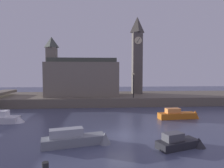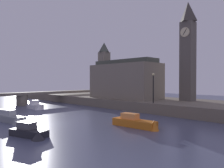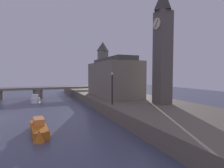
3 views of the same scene
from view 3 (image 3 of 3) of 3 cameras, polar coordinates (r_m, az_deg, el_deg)
The scene contains 7 objects.
far_embankment at distance 29.58m, azimuth 6.20°, elevation -6.09°, with size 70.00×12.00×1.50m, color #6B6051.
clock_tower at distance 25.45m, azimuth 15.79°, elevation 12.03°, with size 2.10×2.16×15.41m.
parliament_hall at distance 33.44m, azimuth 0.11°, elevation 2.20°, with size 13.06×5.94×10.74m.
bridge_span at distance 45.03m, azimuth -22.55°, elevation -1.83°, with size 2.36×28.09×2.43m.
streetlamp at distance 23.54m, azimuth 0.04°, elevation -0.23°, with size 0.36×0.36×4.22m.
boat_ferry_white at distance 38.50m, azimuth -23.12°, elevation -4.55°, with size 3.86×1.72×1.41m.
boat_patrol_orange at distance 18.05m, azimuth -22.13°, elevation -13.28°, with size 5.39×1.68×1.50m.
Camera 3 is at (25.59, 5.95, 5.50)m, focal length 28.86 mm.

